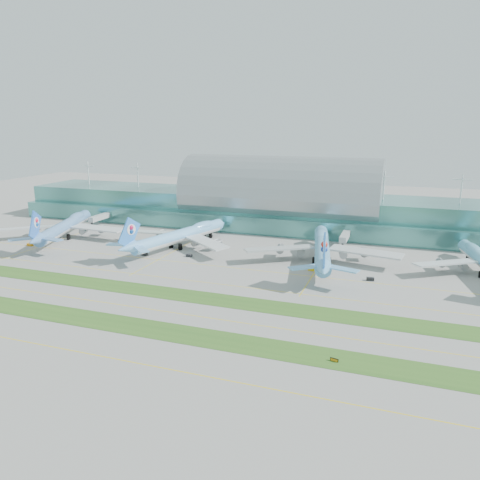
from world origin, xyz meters
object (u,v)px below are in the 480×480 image
at_px(terminal, 280,204).
at_px(taxiway_sign_east, 334,360).
at_px(airliner_a, 65,226).
at_px(airliner_c, 322,247).
at_px(airliner_b, 181,235).

bearing_deg(terminal, taxiway_sign_east, -70.20).
distance_m(airliner_a, airliner_c, 143.05).
distance_m(terminal, airliner_c, 76.23).
relative_size(airliner_c, taxiway_sign_east, 35.02).
xyz_separation_m(terminal, airliner_a, (-105.65, -67.60, -7.40)).
bearing_deg(terminal, airliner_b, -118.83).
bearing_deg(airliner_a, terminal, 14.49).
bearing_deg(airliner_b, terminal, 76.56).
xyz_separation_m(terminal, taxiway_sign_east, (56.97, -158.27, -13.74)).
relative_size(terminal, airliner_b, 4.40).
bearing_deg(airliner_c, taxiway_sign_east, -88.60).
height_order(airliner_a, airliner_b, airliner_a).
distance_m(airliner_a, taxiway_sign_east, 186.31).
xyz_separation_m(airliner_b, airliner_c, (72.84, -1.63, 0.28)).
distance_m(airliner_c, taxiway_sign_east, 94.52).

